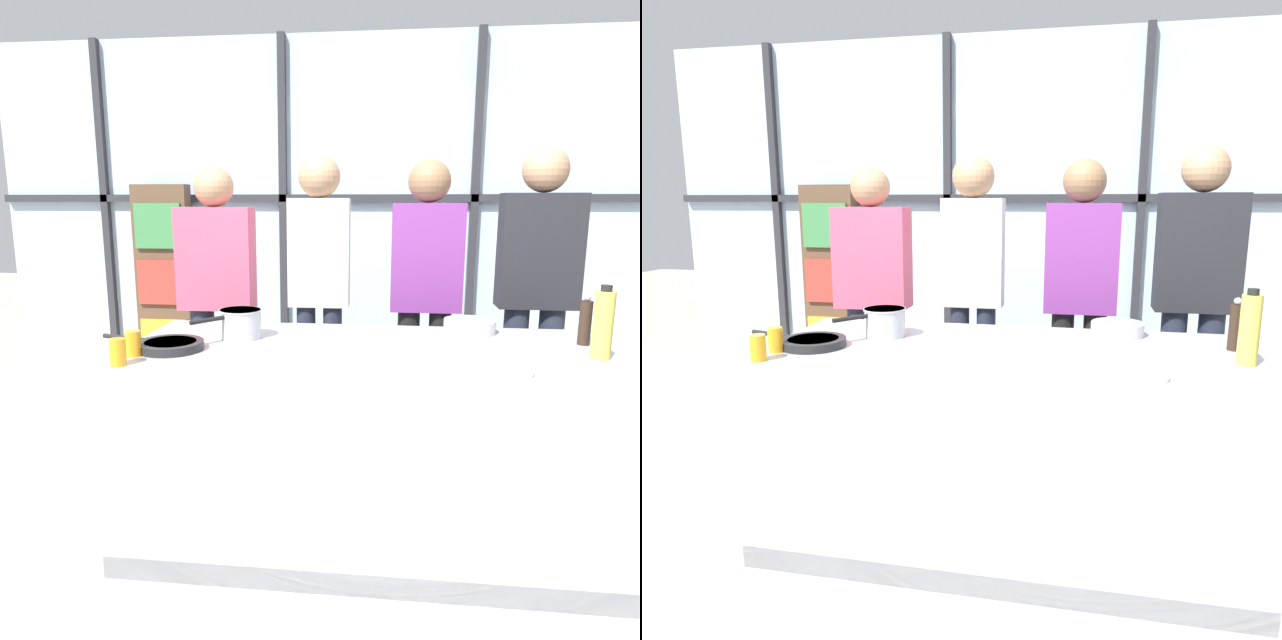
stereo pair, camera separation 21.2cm
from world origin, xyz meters
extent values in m
plane|color=#ADA89E|center=(0.00, 0.00, 0.00)|extent=(18.00, 18.00, 0.00)
cube|color=silver|center=(0.00, 2.33, 1.40)|extent=(6.40, 0.04, 2.80)
cube|color=#2D2D33|center=(0.00, 2.28, 1.54)|extent=(6.40, 0.06, 0.06)
cube|color=#2D2D33|center=(-2.30, 2.28, 1.40)|extent=(0.06, 0.06, 2.80)
cube|color=#2D2D33|center=(-0.77, 2.28, 1.40)|extent=(0.06, 0.06, 2.80)
cube|color=#2D2D33|center=(0.77, 2.28, 1.40)|extent=(0.06, 0.06, 2.80)
cube|color=brown|center=(-1.76, 2.15, 0.82)|extent=(0.46, 0.16, 1.65)
cube|color=gold|center=(-1.76, 2.05, 0.36)|extent=(0.38, 0.03, 0.36)
cube|color=red|center=(-1.76, 2.05, 0.86)|extent=(0.38, 0.03, 0.36)
cube|color=#3D8447|center=(-1.76, 2.05, 1.32)|extent=(0.38, 0.03, 0.36)
cube|color=#A8AAB2|center=(0.00, 0.00, 0.44)|extent=(2.12, 0.97, 0.88)
cube|color=black|center=(-0.72, 0.00, 0.87)|extent=(0.52, 0.52, 0.01)
cube|color=black|center=(0.00, -0.47, 0.05)|extent=(2.08, 0.03, 0.10)
cylinder|color=#38383D|center=(-0.85, -0.12, 0.88)|extent=(0.13, 0.13, 0.01)
cylinder|color=#38383D|center=(-0.60, -0.12, 0.88)|extent=(0.13, 0.13, 0.01)
cylinder|color=#38383D|center=(-0.85, 0.12, 0.88)|extent=(0.13, 0.13, 0.01)
cylinder|color=#38383D|center=(-0.60, 0.12, 0.88)|extent=(0.13, 0.13, 0.01)
cylinder|color=#232838|center=(-0.85, 0.96, 0.43)|extent=(0.15, 0.15, 0.86)
cylinder|color=#232838|center=(-1.06, 0.96, 0.43)|extent=(0.15, 0.15, 0.86)
cube|color=#DB4C6B|center=(-0.95, 0.96, 1.17)|extent=(0.46, 0.21, 0.62)
sphere|color=tan|center=(-0.95, 0.96, 1.60)|extent=(0.24, 0.24, 0.24)
cylinder|color=#232838|center=(-0.24, 0.96, 0.45)|extent=(0.12, 0.12, 0.89)
cylinder|color=#232838|center=(-0.40, 0.96, 0.45)|extent=(0.12, 0.12, 0.89)
cube|color=beige|center=(-0.32, 0.96, 1.21)|extent=(0.36, 0.16, 0.64)
sphere|color=tan|center=(-0.32, 0.96, 1.66)|extent=(0.25, 0.25, 0.25)
cylinder|color=black|center=(0.41, 0.96, 0.44)|extent=(0.13, 0.13, 0.87)
cylinder|color=black|center=(0.23, 0.96, 0.44)|extent=(0.13, 0.13, 0.87)
cube|color=#7A3384|center=(0.32, 0.96, 1.19)|extent=(0.41, 0.19, 0.63)
sphere|color=#8C6647|center=(0.32, 0.96, 1.63)|extent=(0.24, 0.24, 0.24)
cylinder|color=#232838|center=(1.06, 0.96, 0.45)|extent=(0.14, 0.14, 0.91)
cylinder|color=#232838|center=(0.85, 0.96, 0.45)|extent=(0.14, 0.14, 0.91)
cube|color=#232328|center=(0.95, 0.96, 1.23)|extent=(0.45, 0.20, 0.65)
sphere|color=tan|center=(0.95, 0.96, 1.69)|extent=(0.25, 0.25, 0.25)
cylinder|color=#232326|center=(-0.85, -0.12, 0.90)|extent=(0.29, 0.29, 0.04)
cylinder|color=#B26B2D|center=(-0.85, -0.12, 0.91)|extent=(0.22, 0.22, 0.01)
cylinder|color=#232326|center=(-1.09, -0.05, 0.91)|extent=(0.23, 0.09, 0.02)
cylinder|color=silver|center=(-0.60, 0.12, 0.95)|extent=(0.19, 0.19, 0.14)
cylinder|color=silver|center=(-0.60, 0.12, 1.01)|extent=(0.20, 0.20, 0.01)
cylinder|color=black|center=(-0.71, -0.02, 0.99)|extent=(0.12, 0.15, 0.02)
cylinder|color=white|center=(0.51, -0.32, 0.89)|extent=(0.24, 0.24, 0.01)
cylinder|color=silver|center=(0.49, 0.36, 0.91)|extent=(0.25, 0.25, 0.06)
cylinder|color=#4C4C51|center=(0.49, 0.36, 0.94)|extent=(0.20, 0.20, 0.01)
cylinder|color=#E0CC4C|center=(0.96, -0.06, 1.02)|extent=(0.08, 0.08, 0.28)
cylinder|color=black|center=(0.96, -0.06, 1.17)|extent=(0.04, 0.04, 0.02)
cylinder|color=#332319|center=(0.97, 0.17, 0.98)|extent=(0.05, 0.05, 0.20)
sphere|color=#B2B2B7|center=(0.97, 0.17, 1.10)|extent=(0.03, 0.03, 0.03)
cylinder|color=orange|center=(-0.96, -0.38, 0.93)|extent=(0.06, 0.06, 0.11)
cylinder|color=orange|center=(-0.96, -0.24, 0.93)|extent=(0.06, 0.06, 0.11)
camera|label=1|loc=(0.07, -2.44, 1.51)|focal=32.00mm
camera|label=2|loc=(0.28, -2.41, 1.51)|focal=32.00mm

